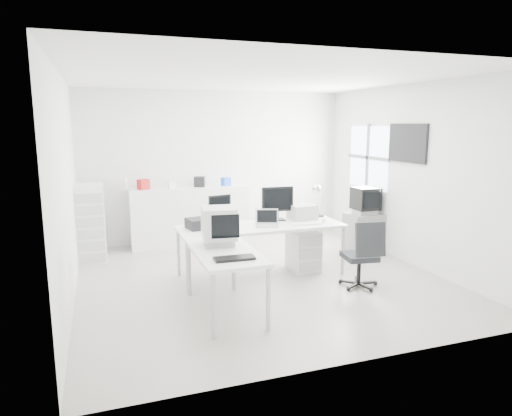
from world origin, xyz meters
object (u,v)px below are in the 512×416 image
object	(u,v)px
main_desk	(261,250)
drawer_pedestal	(303,250)
sideboard	(190,216)
filing_cabinet	(91,223)
crt_tv	(365,201)
laptop	(267,220)
laser_printer	(302,212)
side_desk	(225,281)
tv_cabinet	(364,232)
lcd_monitor_large	(277,204)
crt_monitor	(219,226)
lcd_monitor_small	(220,210)
inkjet_printer	(202,223)
office_chair	(360,253)

from	to	relation	value
main_desk	drawer_pedestal	world-z (taller)	main_desk
drawer_pedestal	sideboard	distance (m)	2.46
filing_cabinet	crt_tv	bearing A→B (deg)	-11.50
laptop	laser_printer	bearing A→B (deg)	43.15
side_desk	tv_cabinet	size ratio (longest dim) A/B	2.13
main_desk	side_desk	size ratio (longest dim) A/B	1.71
lcd_monitor_large	crt_tv	distance (m)	1.86
crt_tv	lcd_monitor_large	bearing A→B (deg)	-166.99
main_desk	tv_cabinet	distance (m)	2.26
tv_cabinet	crt_tv	size ratio (longest dim) A/B	1.31
crt_monitor	main_desk	bearing A→B (deg)	52.48
side_desk	crt_monitor	size ratio (longest dim) A/B	2.92
lcd_monitor_small	inkjet_printer	bearing A→B (deg)	-164.87
lcd_monitor_large	filing_cabinet	bearing A→B (deg)	157.07
laser_printer	sideboard	size ratio (longest dim) A/B	0.18
side_desk	laptop	size ratio (longest dim) A/B	4.62
laptop	laser_printer	distance (m)	0.77
office_chair	filing_cabinet	bearing A→B (deg)	152.60
laser_printer	crt_tv	distance (m)	1.48
lcd_monitor_large	laptop	size ratio (longest dim) A/B	1.69
main_desk	tv_cabinet	world-z (taller)	main_desk
main_desk	side_desk	xyz separation A→B (m)	(-0.85, -1.10, 0.00)
side_desk	lcd_monitor_large	distance (m)	1.91
laptop	main_desk	bearing A→B (deg)	135.15
inkjet_printer	crt_monitor	distance (m)	0.96
tv_cabinet	sideboard	distance (m)	3.15
office_chair	crt_monitor	bearing A→B (deg)	-172.89
laptop	crt_monitor	size ratio (longest dim) A/B	0.63
sideboard	crt_tv	bearing A→B (deg)	-26.90
side_desk	drawer_pedestal	xyz separation A→B (m)	(1.55, 1.15, -0.08)
main_desk	drawer_pedestal	xyz separation A→B (m)	(0.70, 0.05, -0.08)
inkjet_printer	laser_printer	world-z (taller)	laser_printer
crt_monitor	crt_tv	bearing A→B (deg)	34.26
office_chair	sideboard	distance (m)	3.45
lcd_monitor_large	office_chair	world-z (taller)	lcd_monitor_large
drawer_pedestal	crt_tv	world-z (taller)	crt_tv
inkjet_printer	sideboard	distance (m)	2.02
crt_tv	tv_cabinet	bearing A→B (deg)	0.00
side_desk	filing_cabinet	xyz separation A→B (m)	(-1.49, 2.68, 0.25)
lcd_monitor_small	office_chair	xyz separation A→B (m)	(1.64, -1.14, -0.49)
crt_monitor	inkjet_printer	bearing A→B (deg)	97.48
inkjet_printer	crt_tv	bearing A→B (deg)	0.66
office_chair	crt_tv	size ratio (longest dim) A/B	1.89
lcd_monitor_small	laptop	size ratio (longest dim) A/B	1.42
side_desk	drawer_pedestal	world-z (taller)	side_desk
laser_printer	tv_cabinet	bearing A→B (deg)	13.10
sideboard	filing_cabinet	distance (m)	1.77
office_chair	filing_cabinet	world-z (taller)	filing_cabinet
laptop	office_chair	size ratio (longest dim) A/B	0.32
main_desk	lcd_monitor_small	world-z (taller)	lcd_monitor_small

